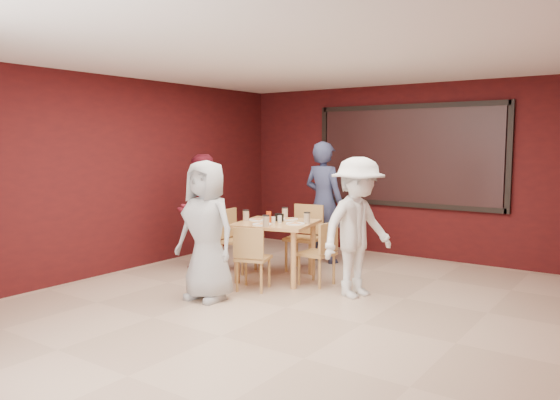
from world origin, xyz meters
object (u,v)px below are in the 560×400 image
Objects in this scene: chair_left at (234,236)px; diner_left at (201,211)px; chair_right at (321,250)px; diner_front at (206,231)px; chair_front at (251,255)px; chair_back at (305,233)px; diner_right at (358,228)px; dining_table at (276,229)px; diner_back at (324,202)px.

diner_left is (-0.56, -0.10, 0.34)m from chair_left.
diner_left is at bearing -176.56° from chair_right.
diner_front reaches higher than chair_right.
chair_front is 1.40m from chair_back.
chair_left is 2.10m from diner_right.
dining_table is 0.71× the size of diner_left.
chair_right is 1.54m from diner_back.
diner_back is 1.11× the size of diner_left.
dining_table is 0.64× the size of diner_back.
diner_back is (-0.04, 1.33, 0.25)m from dining_table.
chair_front is at bearing -81.33° from dining_table.
chair_right is 1.58m from diner_front.
diner_back reaches higher than chair_right.
chair_back is 0.95m from chair_right.
chair_right is (0.58, 0.73, 0.01)m from chair_front.
chair_left is 0.53× the size of diner_right.
diner_back reaches higher than chair_left.
dining_table is at bearing 84.08° from diner_front.
chair_front is 0.93m from chair_right.
chair_back is 0.57× the size of diner_front.
dining_table is at bearing -91.03° from chair_back.
chair_right is (0.68, 0.06, -0.21)m from dining_table.
diner_left is at bearing 53.43° from diner_back.
chair_back is (0.01, 0.72, -0.15)m from dining_table.
diner_left reaches higher than dining_table.
dining_table is 1.48× the size of chair_front.
chair_front is 0.73m from diner_front.
chair_left is at bearing -179.27° from chair_right.
diner_right is at bearing -4.46° from chair_left.
diner_back is at bearing 139.79° from diner_left.
diner_left is (-1.23, 1.20, 0.02)m from diner_front.
diner_front reaches higher than chair_front.
diner_back is at bearing 94.66° from chair_back.
dining_table is 1.34× the size of chair_left.
chair_front is 1.13m from chair_left.
diner_front is (0.67, -1.31, 0.32)m from chair_left.
chair_front is (0.10, -0.67, -0.23)m from dining_table.
chair_back is at bearing 101.01° from diner_back.
dining_table is 0.80m from chair_left.
diner_left is 1.00× the size of diner_right.
diner_left is (-1.35, -0.79, 0.31)m from chair_back.
chair_front is 0.91× the size of chair_left.
diner_back is 1.97m from diner_right.
diner_left is at bearing 105.06° from diner_right.
diner_back is (-0.72, 1.27, 0.47)m from chair_right.
diner_back is (-0.05, 0.61, 0.40)m from chair_back.
diner_back reaches higher than diner_left.
diner_right reaches higher than dining_table.
chair_left is 1.50m from diner_front.
chair_right is (1.46, 0.02, -0.03)m from chair_left.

